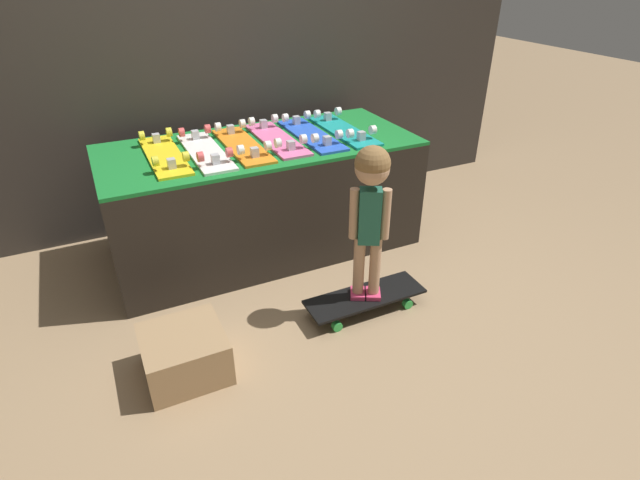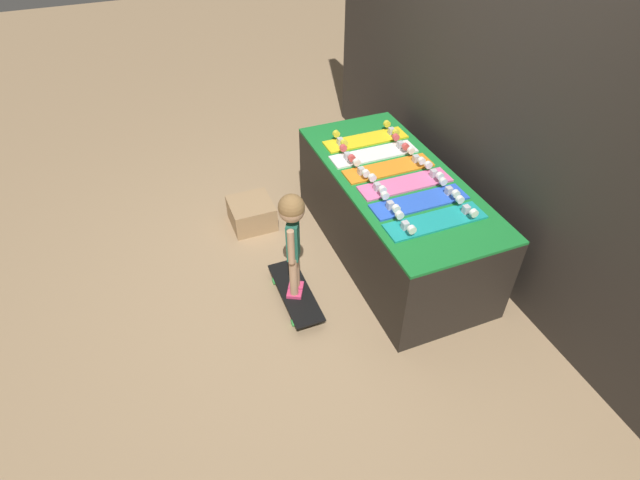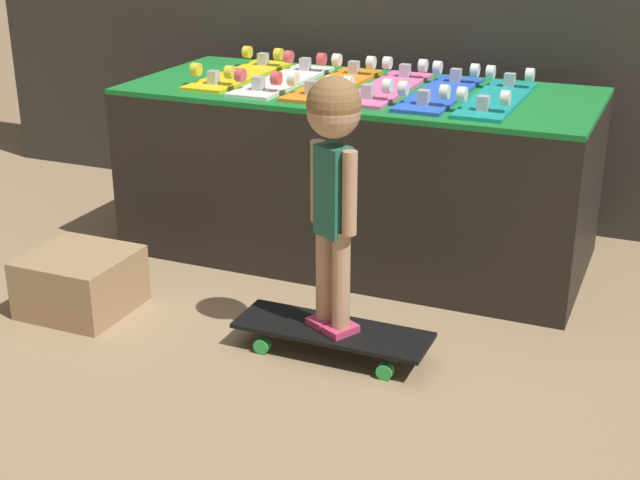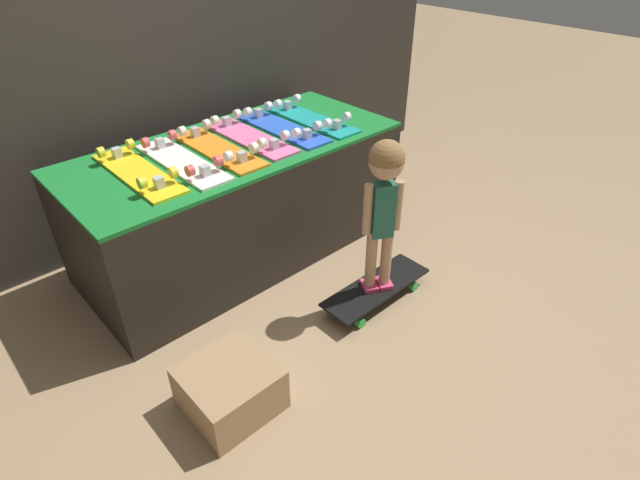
# 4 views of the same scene
# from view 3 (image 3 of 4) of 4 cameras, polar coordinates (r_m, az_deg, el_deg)

# --- Properties ---
(ground_plane) EXTENTS (16.00, 16.00, 0.00)m
(ground_plane) POSITION_cam_3_polar(r_m,az_deg,el_deg) (3.34, -0.59, -3.63)
(ground_plane) COLOR #9E7F5B
(display_rack) EXTENTS (1.84, 0.82, 0.69)m
(display_rack) POSITION_cam_3_polar(r_m,az_deg,el_deg) (3.65, 2.51, 4.35)
(display_rack) COLOR black
(display_rack) RESTS_ON ground_plane
(skateboard_yellow_on_rack) EXTENTS (0.18, 0.67, 0.09)m
(skateboard_yellow_on_rack) POSITION_cam_3_polar(r_m,az_deg,el_deg) (3.79, -5.17, 10.61)
(skateboard_yellow_on_rack) COLOR yellow
(skateboard_yellow_on_rack) RESTS_ON display_rack
(skateboard_white_on_rack) EXTENTS (0.18, 0.67, 0.09)m
(skateboard_white_on_rack) POSITION_cam_3_polar(r_m,az_deg,el_deg) (3.66, -2.38, 10.30)
(skateboard_white_on_rack) COLOR white
(skateboard_white_on_rack) RESTS_ON display_rack
(skateboard_orange_on_rack) EXTENTS (0.18, 0.67, 0.09)m
(skateboard_orange_on_rack) POSITION_cam_3_polar(r_m,az_deg,el_deg) (3.59, 0.89, 10.07)
(skateboard_orange_on_rack) COLOR orange
(skateboard_orange_on_rack) RESTS_ON display_rack
(skateboard_pink_on_rack) EXTENTS (0.18, 0.67, 0.09)m
(skateboard_pink_on_rack) POSITION_cam_3_polar(r_m,az_deg,el_deg) (3.53, 4.32, 9.82)
(skateboard_pink_on_rack) COLOR pink
(skateboard_pink_on_rack) RESTS_ON display_rack
(skateboard_blue_on_rack) EXTENTS (0.18, 0.67, 0.09)m
(skateboard_blue_on_rack) POSITION_cam_3_polar(r_m,az_deg,el_deg) (3.45, 7.71, 9.42)
(skateboard_blue_on_rack) COLOR blue
(skateboard_blue_on_rack) RESTS_ON display_rack
(skateboard_teal_on_rack) EXTENTS (0.18, 0.67, 0.09)m
(skateboard_teal_on_rack) POSITION_cam_3_polar(r_m,az_deg,el_deg) (3.39, 11.25, 8.99)
(skateboard_teal_on_rack) COLOR teal
(skateboard_teal_on_rack) RESTS_ON display_rack
(skateboard_on_floor) EXTENTS (0.65, 0.21, 0.09)m
(skateboard_on_floor) POSITION_cam_3_polar(r_m,az_deg,el_deg) (2.92, 0.80, -5.97)
(skateboard_on_floor) COLOR black
(skateboard_on_floor) RESTS_ON ground_plane
(child) EXTENTS (0.19, 0.17, 0.82)m
(child) POSITION_cam_3_polar(r_m,az_deg,el_deg) (2.70, 0.87, 5.29)
(child) COLOR #E03D6B
(child) RESTS_ON skateboard_on_floor
(storage_box) EXTENTS (0.36, 0.35, 0.21)m
(storage_box) POSITION_cam_3_polar(r_m,az_deg,el_deg) (3.32, -15.08, -2.61)
(storage_box) COLOR #A37F56
(storage_box) RESTS_ON ground_plane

